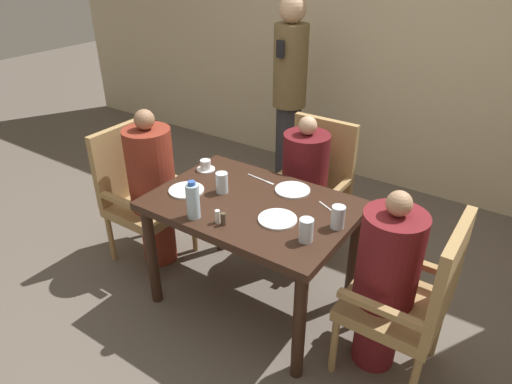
{
  "coord_description": "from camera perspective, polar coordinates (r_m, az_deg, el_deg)",
  "views": [
    {
      "loc": [
        1.31,
        -1.9,
        2.12
      ],
      "look_at": [
        0.0,
        0.04,
        0.81
      ],
      "focal_mm": 32.0,
      "sensor_mm": 36.0,
      "label": 1
    }
  ],
  "objects": [
    {
      "name": "glass_tall_far",
      "position": [
        2.33,
        6.28,
        -4.76
      ],
      "size": [
        0.07,
        0.07,
        0.13
      ],
      "color": "silver",
      "rests_on": "dining_table"
    },
    {
      "name": "plate_dessert_center",
      "position": [
        2.52,
        2.71,
        -3.41
      ],
      "size": [
        0.22,
        0.22,
        0.01
      ],
      "color": "white",
      "rests_on": "dining_table"
    },
    {
      "name": "knife_beside_plate",
      "position": [
        2.93,
        0.75,
        1.54
      ],
      "size": [
        0.22,
        0.04,
        0.0
      ],
      "color": "silver",
      "rests_on": "dining_table"
    },
    {
      "name": "chair_right_side",
      "position": [
        2.5,
        18.97,
        -12.33
      ],
      "size": [
        0.5,
        0.5,
        0.99
      ],
      "color": "#A88451",
      "rests_on": "ground_plane"
    },
    {
      "name": "fork_beside_plate",
      "position": [
        2.63,
        9.51,
        -2.39
      ],
      "size": [
        0.19,
        0.11,
        0.0
      ],
      "color": "silver",
      "rests_on": "dining_table"
    },
    {
      "name": "chair_left_side",
      "position": [
        3.39,
        -14.38,
        0.1
      ],
      "size": [
        0.5,
        0.5,
        0.99
      ],
      "color": "#A88451",
      "rests_on": "ground_plane"
    },
    {
      "name": "water_bottle",
      "position": [
        2.52,
        -7.89,
        -1.08
      ],
      "size": [
        0.08,
        0.08,
        0.22
      ],
      "color": "silver",
      "rests_on": "dining_table"
    },
    {
      "name": "standing_host",
      "position": [
        4.11,
        4.21,
        12.31
      ],
      "size": [
        0.29,
        0.33,
        1.73
      ],
      "color": "#2D2D33",
      "rests_on": "ground_plane"
    },
    {
      "name": "pepper_shaker",
      "position": [
        2.47,
        -4.11,
        -3.38
      ],
      "size": [
        0.03,
        0.03,
        0.07
      ],
      "color": "#4C3D2D",
      "rests_on": "dining_table"
    },
    {
      "name": "glass_tall_mid",
      "position": [
        2.77,
        -4.28,
        1.17
      ],
      "size": [
        0.07,
        0.07,
        0.13
      ],
      "color": "silver",
      "rests_on": "dining_table"
    },
    {
      "name": "diner_in_left_chair",
      "position": [
        3.25,
        -12.77,
        0.51
      ],
      "size": [
        0.32,
        0.32,
        1.17
      ],
      "color": "maroon",
      "rests_on": "ground_plane"
    },
    {
      "name": "plate_main_right",
      "position": [
        2.83,
        -8.7,
        0.22
      ],
      "size": [
        0.22,
        0.22,
        0.01
      ],
      "color": "white",
      "rests_on": "dining_table"
    },
    {
      "name": "dining_table",
      "position": [
        2.74,
        -0.48,
        -3.26
      ],
      "size": [
        1.19,
        0.82,
        0.76
      ],
      "color": "#331E14",
      "rests_on": "ground_plane"
    },
    {
      "name": "diner_in_right_chair",
      "position": [
        2.51,
        15.86,
        -10.66
      ],
      "size": [
        0.32,
        0.32,
        1.1
      ],
      "color": "maroon",
      "rests_on": "ground_plane"
    },
    {
      "name": "chair_far_side",
      "position": [
        3.4,
        7.2,
        1.01
      ],
      "size": [
        0.5,
        0.5,
        0.99
      ],
      "color": "#A88451",
      "rests_on": "ground_plane"
    },
    {
      "name": "teacup_with_saucer",
      "position": [
        3.07,
        -6.32,
        3.27
      ],
      "size": [
        0.12,
        0.12,
        0.07
      ],
      "color": "white",
      "rests_on": "dining_table"
    },
    {
      "name": "wall_back",
      "position": [
        4.32,
        16.76,
        18.44
      ],
      "size": [
        8.0,
        0.06,
        2.8
      ],
      "color": "beige",
      "rests_on": "ground_plane"
    },
    {
      "name": "glass_tall_near",
      "position": [
        2.46,
        10.2,
        -3.11
      ],
      "size": [
        0.07,
        0.07,
        0.13
      ],
      "color": "silver",
      "rests_on": "dining_table"
    },
    {
      "name": "plate_main_left",
      "position": [
        2.81,
        4.59,
        0.26
      ],
      "size": [
        0.22,
        0.22,
        0.01
      ],
      "color": "white",
      "rests_on": "dining_table"
    },
    {
      "name": "ground_plane",
      "position": [
        3.14,
        -0.43,
        -13.35
      ],
      "size": [
        16.0,
        16.0,
        0.0
      ],
      "primitive_type": "plane",
      "color": "#60564C"
    },
    {
      "name": "diner_in_far_chair",
      "position": [
        3.27,
        6.04,
        0.56
      ],
      "size": [
        0.32,
        0.32,
        1.1
      ],
      "color": "#5B1419",
      "rests_on": "ground_plane"
    },
    {
      "name": "salt_shaker",
      "position": [
        2.49,
        -4.83,
        -3.07
      ],
      "size": [
        0.03,
        0.03,
        0.08
      ],
      "color": "white",
      "rests_on": "dining_table"
    }
  ]
}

